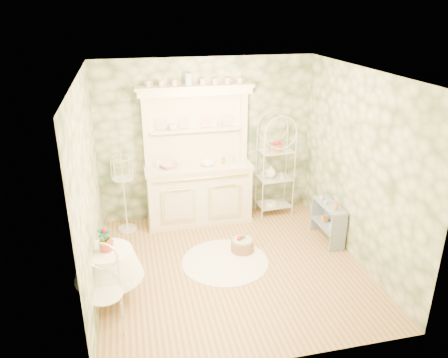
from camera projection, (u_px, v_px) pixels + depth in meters
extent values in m
plane|color=tan|center=(232.00, 267.00, 6.18)|extent=(3.60, 3.60, 0.00)
plane|color=white|center=(233.00, 73.00, 5.17)|extent=(3.60, 3.60, 0.00)
plane|color=beige|center=(89.00, 191.00, 5.30)|extent=(3.60, 3.60, 0.00)
plane|color=beige|center=(358.00, 168.00, 6.05)|extent=(3.60, 3.60, 0.00)
plane|color=beige|center=(207.00, 140.00, 7.30)|extent=(3.60, 3.60, 0.00)
plane|color=beige|center=(279.00, 250.00, 4.05)|extent=(3.60, 3.60, 0.00)
cube|color=white|center=(198.00, 157.00, 7.09)|extent=(1.87, 0.61, 2.29)
cube|color=white|center=(275.00, 164.00, 7.47)|extent=(0.59, 0.43, 1.82)
cube|color=#808FA8|center=(328.00, 222.00, 6.78)|extent=(0.30, 0.75, 0.64)
cylinder|color=white|center=(110.00, 276.00, 5.38)|extent=(0.72, 0.72, 0.69)
cube|color=white|center=(105.00, 294.00, 4.86)|extent=(0.51, 0.51, 0.93)
cube|color=white|center=(124.00, 191.00, 6.94)|extent=(0.35, 0.35, 1.39)
cylinder|color=#9F7251|center=(242.00, 245.00, 6.54)|extent=(0.33, 0.33, 0.21)
cylinder|color=white|center=(225.00, 261.00, 6.30)|extent=(1.60, 1.60, 0.01)
imported|color=white|center=(169.00, 167.00, 7.03)|extent=(0.36, 0.36, 0.07)
imported|color=white|center=(208.00, 165.00, 7.12)|extent=(0.24, 0.24, 0.07)
imported|color=white|center=(173.00, 128.00, 6.98)|extent=(0.14, 0.14, 0.10)
imported|color=white|center=(220.00, 126.00, 7.12)|extent=(0.14, 0.14, 0.10)
imported|color=#3F7238|center=(105.00, 241.00, 5.19)|extent=(0.18, 0.13, 0.31)
imported|color=#B6802F|center=(336.00, 206.00, 6.47)|extent=(0.07, 0.07, 0.16)
imported|color=#A1BED4|center=(326.00, 202.00, 6.66)|extent=(0.05, 0.05, 0.10)
imported|color=silver|center=(321.00, 198.00, 6.82)|extent=(0.08, 0.08, 0.08)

